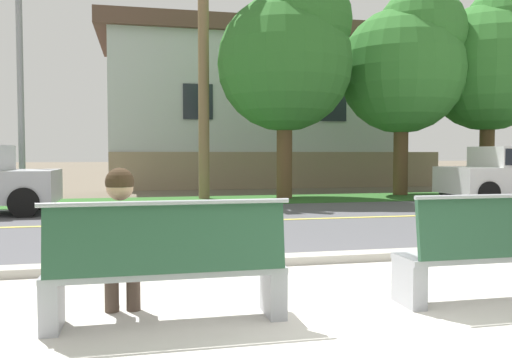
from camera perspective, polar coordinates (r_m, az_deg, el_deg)
The scene contains 15 objects.
ground_plane at distance 12.06m, azimuth -4.29°, elevation -3.69°, with size 140.00×140.00×0.00m, color #665B4C.
sidewalk_pavement at distance 4.78m, azimuth 9.28°, elevation -13.74°, with size 44.00×3.60×0.01m, color beige.
curb_edge at distance 6.57m, azimuth 2.88°, elevation -8.69°, with size 44.00×0.30×0.11m, color #ADA89E.
street_asphalt at distance 10.58m, azimuth -3.12°, elevation -4.57°, with size 52.00×8.00×0.01m, color #515156.
road_centre_line at distance 10.58m, azimuth -3.12°, elevation -4.54°, with size 48.00×0.14×0.01m, color #E0CC4C.
far_verge_grass at distance 15.18m, azimuth -6.01°, elevation -2.32°, with size 48.00×2.80×0.02m, color #2D6026.
bench_left at distance 4.28m, azimuth -9.47°, elevation -9.47°, with size 1.89×0.48×1.01m.
bench_right at distance 5.34m, azimuth 24.83°, elevation -7.22°, with size 1.89×0.48×1.01m.
seated_person_grey at distance 4.40m, azimuth -14.33°, elevation -6.29°, with size 0.52×0.68×1.25m.
streetlamp at distance 15.33m, azimuth -23.91°, elevation 12.43°, with size 0.24×2.10×6.96m.
shade_tree_far_left at distance 16.09m, azimuth 3.62°, elevation 13.32°, with size 4.01×4.01×6.62m.
shade_tree_left at distance 17.97m, azimuth 15.90°, elevation 12.05°, with size 3.99×3.99×6.58m.
shade_tree_centre at distance 19.71m, azimuth 24.20°, elevation 11.78°, with size 4.21×4.21×6.95m.
garden_wall at distance 20.44m, azimuth 2.99°, elevation 0.96°, with size 13.00×0.36×1.40m, color gray.
house_across_street at distance 23.46m, azimuth -0.66°, elevation 7.56°, with size 12.66×6.91×6.51m.
Camera 1 is at (-1.71, -3.85, 1.37)m, focal length 37.21 mm.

